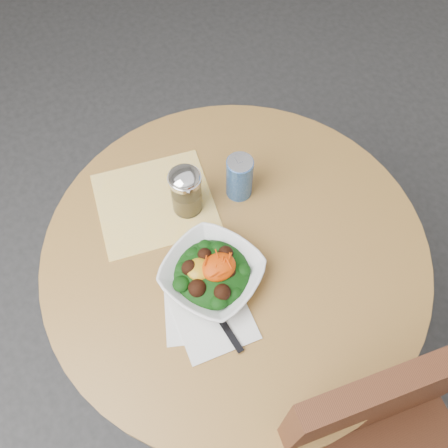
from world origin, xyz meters
The scene contains 8 objects.
ground centered at (0.00, 0.00, 0.00)m, with size 6.00×6.00×0.00m, color #2D2D30.
table centered at (0.00, 0.00, 0.55)m, with size 0.90×0.90×0.75m.
cloth_napkin centered at (-0.10, 0.21, 0.75)m, with size 0.28×0.25×0.00m, color #FFB20D.
paper_napkins centered at (-0.13, -0.10, 0.75)m, with size 0.21×0.23×0.00m.
salad_bowl centered at (-0.08, -0.04, 0.78)m, with size 0.28×0.28×0.08m.
fork centered at (-0.12, -0.10, 0.76)m, with size 0.03×0.21×0.00m.
spice_shaker centered at (-0.04, 0.16, 0.82)m, with size 0.08×0.08×0.14m.
beverage_can centered at (0.09, 0.13, 0.81)m, with size 0.06×0.06×0.12m.
Camera 1 is at (-0.29, -0.44, 1.78)m, focal length 40.00 mm.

